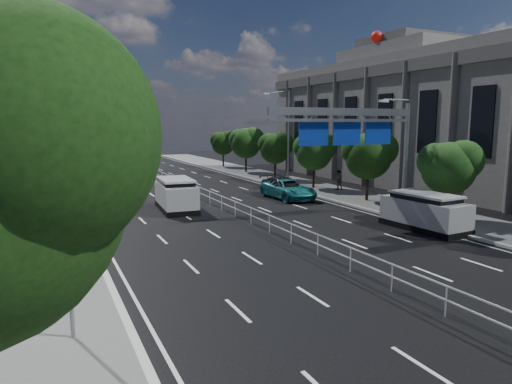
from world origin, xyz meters
TOP-DOWN VIEW (x-y plane):
  - ground at (0.00, 0.00)m, footprint 160.00×160.00m
  - sidewalk_near at (-11.50, 0.00)m, footprint 5.00×140.00m
  - kerb_near at (-9.00, 0.00)m, footprint 0.25×140.00m
  - median_fence at (0.00, 22.50)m, footprint 0.05×85.00m
  - toilet_sign at (-10.95, 0.00)m, footprint 1.62×0.18m
  - overhead_gantry at (6.74, 10.05)m, footprint 10.24×0.38m
  - streetlight_far at (10.50, 26.00)m, footprint 2.78×2.40m
  - civic_hall at (23.72, 22.00)m, footprint 14.40×36.00m
  - near_tree_back at (-11.94, 17.97)m, footprint 4.84×4.51m
  - far_tree_c at (11.24, 6.98)m, footprint 3.52×3.28m
  - far_tree_d at (11.25, 14.48)m, footprint 3.85×3.59m
  - far_tree_e at (11.25, 21.98)m, footprint 3.63×3.38m
  - far_tree_f at (11.24, 29.48)m, footprint 3.52×3.28m
  - far_tree_g at (11.25, 36.98)m, footprint 3.96×3.69m
  - far_tree_h at (11.24, 44.48)m, footprint 3.41×3.18m
  - white_minivan at (-2.76, 17.47)m, footprint 2.57×5.21m
  - red_bus at (-7.50, 50.81)m, footprint 3.52×12.10m
  - near_car_silver at (-5.12, 30.88)m, footprint 1.77×3.99m
  - near_car_dark at (-7.33, 55.37)m, footprint 2.18×4.93m
  - silver_minivan at (8.30, 5.88)m, footprint 2.39×5.08m
  - parked_car_teal at (6.50, 18.26)m, footprint 2.76×5.60m
  - parked_car_dark at (6.50, 19.00)m, footprint 2.38×5.59m
  - pedestrian_a at (9.60, 6.00)m, footprint 0.71×0.70m
  - pedestrian_b at (12.46, 20.00)m, footprint 0.90×0.74m

SIDE VIEW (x-z plane):
  - ground at x=0.00m, z-range 0.00..0.00m
  - sidewalk_near at x=-11.50m, z-range 0.00..0.14m
  - kerb_near at x=-9.00m, z-range -0.01..0.15m
  - median_fence at x=0.00m, z-range 0.01..1.04m
  - near_car_silver at x=-5.12m, z-range 0.00..1.33m
  - parked_car_teal at x=6.50m, z-range 0.00..1.53m
  - near_car_dark at x=-7.33m, z-range 0.00..1.57m
  - parked_car_dark at x=6.50m, z-range 0.00..1.61m
  - pedestrian_a at x=9.60m, z-range 0.14..1.80m
  - pedestrian_b at x=12.46m, z-range 0.14..1.86m
  - silver_minivan at x=8.30m, z-range -0.02..2.05m
  - white_minivan at x=-2.76m, z-range -0.02..2.17m
  - red_bus at x=-7.50m, z-range 0.08..3.65m
  - toilet_sign at x=-10.95m, z-range 0.77..5.11m
  - far_tree_h at x=11.24m, z-range 0.97..5.88m
  - far_tree_c at x=11.24m, z-range 0.95..5.90m
  - far_tree_f at x=11.24m, z-range 0.98..6.00m
  - far_tree_e at x=11.25m, z-range 0.99..6.12m
  - far_tree_d at x=11.25m, z-range 1.02..6.36m
  - far_tree_g at x=11.25m, z-range 1.03..6.48m
  - near_tree_back at x=-11.94m, z-range 1.27..7.96m
  - streetlight_far at x=10.50m, z-range 0.71..9.71m
  - overhead_gantry at x=6.74m, z-range 1.88..9.33m
  - civic_hall at x=23.72m, z-range -0.91..13.44m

